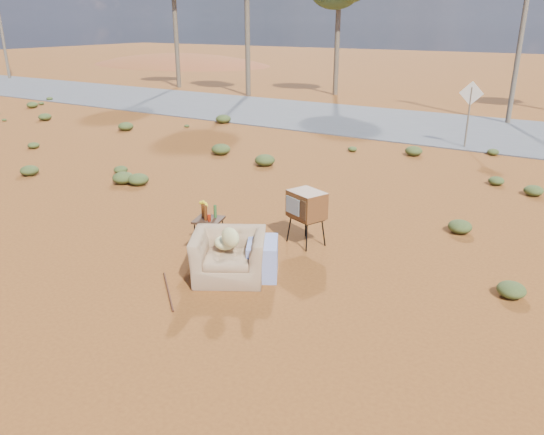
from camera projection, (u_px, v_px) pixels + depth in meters
The scene contains 11 objects.
ground at pixel (210, 273), 9.03m from camera, with size 140.00×140.00×0.00m, color brown.
highway at pixel (443, 128), 21.00m from camera, with size 140.00×7.00×0.04m, color #565659.
dirt_mound at pixel (180, 64), 50.86m from camera, with size 26.00×18.00×2.00m, color brown.
armchair at pixel (235, 250), 8.75m from camera, with size 1.54×1.46×1.04m.
tv_unit at pixel (306, 205), 9.95m from camera, with size 0.80×0.73×1.05m.
side_table at pixel (207, 217), 9.56m from camera, with size 0.59×0.59×0.97m.
rusty_bar at pixel (168, 291), 8.40m from camera, with size 0.03×0.03×1.30m, color #4E2414.
road_sign at pixel (470, 103), 17.35m from camera, with size 0.78×0.06×2.19m.
utility_pole_west at pixel (0, 18), 37.22m from camera, with size 1.40×0.20×8.00m.
utility_pole_center at pixel (524, 17), 20.57m from camera, with size 1.40×0.20×8.00m.
scrub_patch at pixel (294, 191), 12.91m from camera, with size 17.49×8.07×0.33m.
Camera 1 is at (5.15, -6.37, 4.06)m, focal length 35.00 mm.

